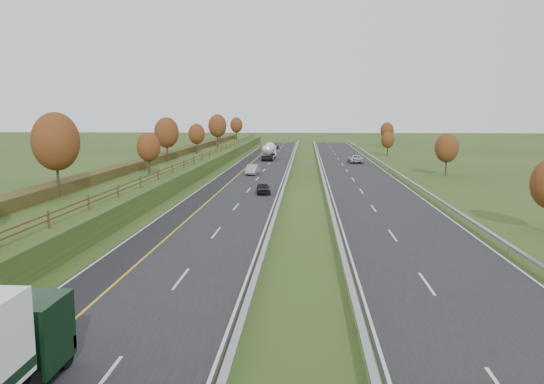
{
  "coord_description": "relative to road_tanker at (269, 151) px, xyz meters",
  "views": [
    {
      "loc": [
        8.43,
        -18.2,
        9.47
      ],
      "look_at": [
        5.22,
        31.05,
        2.2
      ],
      "focal_mm": 35.0,
      "sensor_mm": 36.0,
      "label": 1
    }
  ],
  "objects": [
    {
      "name": "hard_shoulder",
      "position": [
        -4.32,
        -32.94,
        -1.84
      ],
      "size": [
        3.0,
        200.0,
        0.04
      ],
      "primitive_type": "cube",
      "color": "black",
      "rests_on": "ground"
    },
    {
      "name": "car_small_far",
      "position": [
        -0.96,
        33.68,
        -1.09
      ],
      "size": [
        2.38,
        5.16,
        1.46
      ],
      "primitive_type": "imported",
      "rotation": [
        0.0,
        0.0,
        -0.07
      ],
      "color": "#14153F",
      "rests_on": "near_carriageway"
    },
    {
      "name": "trees_left",
      "position": [
        -13.21,
        -36.3,
        4.51
      ],
      "size": [
        6.64,
        164.3,
        7.66
      ],
      "color": "#2D2116",
      "rests_on": "embankment_left"
    },
    {
      "name": "hedge_left",
      "position": [
        -15.57,
        -32.94,
        0.69
      ],
      "size": [
        2.2,
        180.0,
        1.1
      ],
      "primitive_type": "cube",
      "color": "#3C3D19",
      "rests_on": "embankment_left"
    },
    {
      "name": "lane_markings",
      "position": [
        5.83,
        -33.05,
        -1.81
      ],
      "size": [
        26.75,
        200.0,
        0.01
      ],
      "color": "silver",
      "rests_on": "near_carriageway"
    },
    {
      "name": "car_silver_mid",
      "position": [
        -0.63,
        -28.3,
        -1.06
      ],
      "size": [
        1.91,
        4.72,
        1.52
      ],
      "primitive_type": "imported",
      "rotation": [
        0.0,
        0.0,
        -0.07
      ],
      "color": "#9D9EA2",
      "rests_on": "near_carriageway"
    },
    {
      "name": "fence_left",
      "position": [
        -9.07,
        -33.35,
        0.87
      ],
      "size": [
        0.12,
        189.06,
        1.2
      ],
      "color": "#422B19",
      "rests_on": "embankment_left"
    },
    {
      "name": "far_carriageway",
      "position": [
        15.93,
        -32.94,
        -1.84
      ],
      "size": [
        10.5,
        200.0,
        0.04
      ],
      "primitive_type": "cube",
      "color": "black",
      "rests_on": "ground"
    },
    {
      "name": "embankment_left",
      "position": [
        -13.57,
        -32.94,
        -0.86
      ],
      "size": [
        12.0,
        200.0,
        2.0
      ],
      "primitive_type": "cube",
      "color": "#2E4719",
      "rests_on": "ground"
    },
    {
      "name": "median_barrier_far",
      "position": [
        10.23,
        -32.94,
        -1.25
      ],
      "size": [
        0.32,
        200.0,
        0.71
      ],
      "color": "#96999E",
      "rests_on": "ground"
    },
    {
      "name": "near_carriageway",
      "position": [
        -0.57,
        -32.94,
        -1.84
      ],
      "size": [
        10.5,
        200.0,
        0.04
      ],
      "primitive_type": "cube",
      "color": "black",
      "rests_on": "ground"
    },
    {
      "name": "median_barrier_near",
      "position": [
        5.13,
        -32.94,
        -1.25
      ],
      "size": [
        0.32,
        200.0,
        0.71
      ],
      "color": "#96999E",
      "rests_on": "ground"
    },
    {
      "name": "car_oncoming",
      "position": [
        17.44,
        -6.88,
        -1.05
      ],
      "size": [
        2.74,
        5.66,
        1.55
      ],
      "primitive_type": "imported",
      "rotation": [
        0.0,
        0.0,
        3.17
      ],
      "color": "#B5B6BA",
      "rests_on": "far_carriageway"
    },
    {
      "name": "road_tanker",
      "position": [
        0.0,
        0.0,
        0.0
      ],
      "size": [
        2.4,
        11.22,
        3.46
      ],
      "color": "silver",
      "rests_on": "near_carriageway"
    },
    {
      "name": "trees_far",
      "position": [
        29.23,
        -3.72,
        2.38
      ],
      "size": [
        8.45,
        118.6,
        7.12
      ],
      "color": "#2D2116",
      "rests_on": "ground"
    },
    {
      "name": "outer_barrier_far",
      "position": [
        21.73,
        -32.94,
        -1.25
      ],
      "size": [
        0.32,
        200.0,
        0.71
      ],
      "color": "#96999E",
      "rests_on": "ground"
    },
    {
      "name": "ground",
      "position": [
        7.43,
        -37.94,
        -1.86
      ],
      "size": [
        400.0,
        400.0,
        0.0
      ],
      "primitive_type": "plane",
      "color": "#2E4719",
      "rests_on": "ground"
    },
    {
      "name": "car_dark_near",
      "position": [
        2.74,
        -48.52,
        -1.15
      ],
      "size": [
        2.05,
        4.09,
        1.34
      ],
      "primitive_type": "imported",
      "rotation": [
        0.0,
        0.0,
        0.12
      ],
      "color": "black",
      "rests_on": "near_carriageway"
    }
  ]
}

